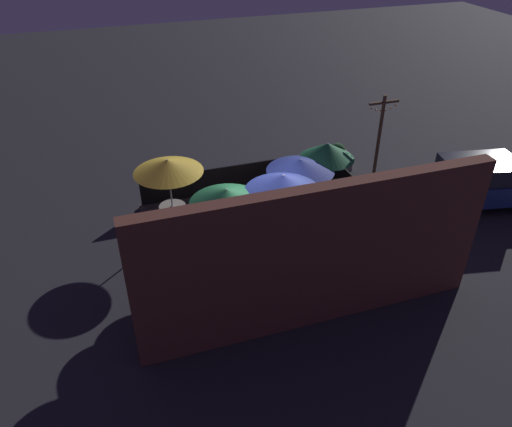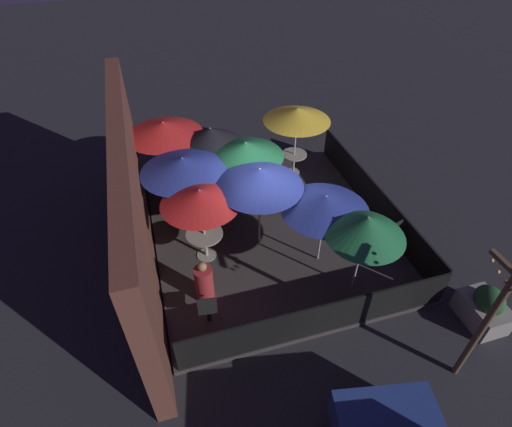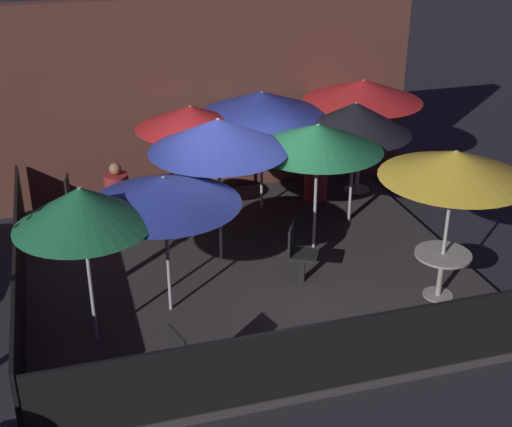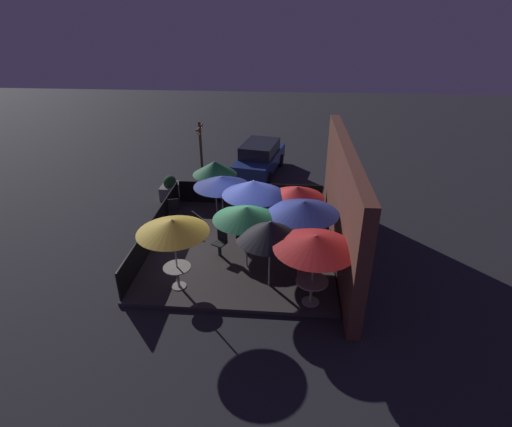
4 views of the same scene
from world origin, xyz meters
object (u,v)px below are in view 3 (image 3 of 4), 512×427
object	(u,v)px
patio_chair_0	(188,360)
dining_table_1	(194,188)
patio_umbrella_1	(191,117)
patio_umbrella_4	(262,103)
patio_chair_1	(298,252)
patron_0	(316,174)
patio_umbrella_8	(318,137)
patio_umbrella_7	(82,207)
dining_table_2	(442,262)
patron_1	(118,197)
patio_umbrella_0	(363,90)
patio_umbrella_2	(455,165)
patio_umbrella_5	(218,135)
patio_umbrella_6	(164,191)
patio_umbrella_3	(355,118)
dining_table_0	(358,161)
patio_chair_2	(76,199)

from	to	relation	value
patio_chair_0	dining_table_1	bearing A→B (deg)	60.94
patio_umbrella_1	patio_umbrella_4	bearing A→B (deg)	8.15
patio_umbrella_1	patio_chair_1	xyz separation A→B (m)	(1.07, -2.49, -1.43)
patio_chair_1	patron_0	world-z (taller)	patron_0
patio_umbrella_1	patio_umbrella_8	size ratio (longest dim) A/B	0.99
patio_umbrella_1	dining_table_1	distance (m)	1.31
patio_umbrella_7	dining_table_1	size ratio (longest dim) A/B	2.39
dining_table_2	patio_umbrella_8	bearing A→B (deg)	122.62
patio_umbrella_8	dining_table_2	distance (m)	2.67
patio_chair_0	patron_1	size ratio (longest dim) A/B	0.83
patio_umbrella_7	dining_table_2	xyz separation A→B (m)	(4.93, -0.32, -1.39)
patio_umbrella_0	dining_table_2	distance (m)	4.19
patio_chair_0	patio_umbrella_4	bearing A→B (deg)	47.70
patron_1	patron_0	bearing A→B (deg)	-179.09
patio_umbrella_2	patio_umbrella_5	world-z (taller)	patio_umbrella_5
patio_umbrella_2	patio_chair_1	xyz separation A→B (m)	(-1.85, 0.99, -1.58)
patio_umbrella_7	patio_umbrella_6	bearing A→B (deg)	22.02
patio_umbrella_1	patron_0	xyz separation A→B (m)	(2.40, 0.27, -1.43)
dining_table_1	patio_umbrella_8	bearing A→B (deg)	-42.62
patio_umbrella_4	patron_0	bearing A→B (deg)	4.41
patio_umbrella_5	patio_umbrella_7	distance (m)	2.72
patio_umbrella_8	patio_umbrella_3	bearing A→B (deg)	38.56
patio_umbrella_0	patio_umbrella_2	world-z (taller)	patio_umbrella_2
dining_table_0	patron_0	size ratio (longest dim) A/B	0.78
patio_chair_2	patio_chair_0	bearing A→B (deg)	-69.62
dining_table_0	patio_umbrella_1	bearing A→B (deg)	-172.53
patio_chair_1	patron_1	bearing A→B (deg)	158.77
patio_umbrella_0	patio_umbrella_8	distance (m)	2.58
patio_umbrella_2	dining_table_0	world-z (taller)	patio_umbrella_2
patron_1	patio_umbrella_8	bearing A→B (deg)	149.56
patio_umbrella_1	dining_table_1	world-z (taller)	patio_umbrella_1
dining_table_1	patio_chair_0	bearing A→B (deg)	-102.75
patio_umbrella_2	patio_chair_2	distance (m)	6.43
patio_umbrella_4	patio_umbrella_6	xyz separation A→B (m)	(-2.23, -2.91, -0.16)
patio_umbrella_2	patio_chair_1	bearing A→B (deg)	151.88
patio_umbrella_0	dining_table_2	bearing A→B (deg)	-96.00
patio_umbrella_1	dining_table_2	distance (m)	4.74
patio_umbrella_3	patio_umbrella_7	xyz separation A→B (m)	(-4.66, -2.37, 0.03)
patio_umbrella_1	patio_umbrella_8	distance (m)	2.29
patio_umbrella_2	dining_table_2	bearing A→B (deg)	90.00
patron_0	patron_1	distance (m)	3.70
patio_umbrella_5	dining_table_0	world-z (taller)	patio_umbrella_5
patio_chair_0	patron_1	world-z (taller)	patron_1
patio_umbrella_0	patio_umbrella_5	bearing A→B (deg)	-149.34
patio_umbrella_4	dining_table_0	xyz separation A→B (m)	(2.03, 0.25, -1.41)
patio_umbrella_7	patio_chair_0	bearing A→B (deg)	-57.11
patio_umbrella_2	patio_umbrella_4	bearing A→B (deg)	113.79
patio_umbrella_1	patio_umbrella_6	distance (m)	2.88
patio_umbrella_4	dining_table_2	bearing A→B (deg)	-66.21
patio_chair_0	patio_chair_2	size ratio (longest dim) A/B	1.01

